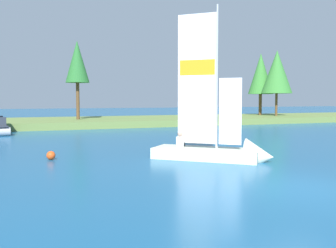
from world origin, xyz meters
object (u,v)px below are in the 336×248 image
Objects in this scene: shoreline_tree_midright at (277,72)px; channel_buoy at (51,155)px; shoreline_tree_centre at (261,74)px; shoreline_tree_midleft at (77,62)px; sailboat at (225,149)px.

channel_buoy is at bearing -143.04° from shoreline_tree_midright.
shoreline_tree_centre is 34.56m from channel_buoy.
channel_buoy is at bearing -101.01° from shoreline_tree_midleft.
channel_buoy is (-3.89, -19.97, -5.77)m from shoreline_tree_midleft.
shoreline_tree_midleft is 22.10m from shoreline_tree_centre.
sailboat is at bearing -127.56° from shoreline_tree_centre.
shoreline_tree_midright is 20.70× the size of channel_buoy.
sailboat is at bearing -22.06° from channel_buoy.
shoreline_tree_centre is 31.93m from sailboat.
channel_buoy is (-25.86, -22.29, -5.36)m from shoreline_tree_centre.
shoreline_tree_centre is at bearing 6.04° from shoreline_tree_midleft.
channel_buoy is (-26.29, -19.79, -5.45)m from shoreline_tree_midright.
shoreline_tree_midleft is 1.08× the size of sailboat.
channel_buoy is at bearing -159.83° from sailboat.
shoreline_tree_midleft is at bearing -173.96° from shoreline_tree_centre.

